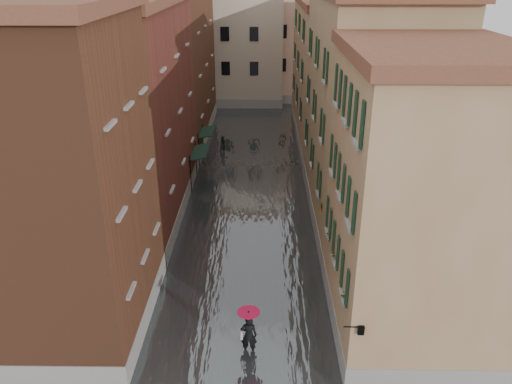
{
  "coord_description": "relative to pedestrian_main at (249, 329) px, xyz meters",
  "views": [
    {
      "loc": [
        0.92,
        -19.7,
        14.43
      ],
      "look_at": [
        0.58,
        5.36,
        3.0
      ],
      "focal_mm": 35.0,
      "sensor_mm": 36.0,
      "label": 1
    }
  ],
  "objects": [
    {
      "name": "building_left_mid",
      "position": [
        -7.42,
        12.92,
        5.02
      ],
      "size": [
        6.0,
        14.0,
        12.5
      ],
      "primitive_type": "cube",
      "color": "brown",
      "rests_on": "ground"
    },
    {
      "name": "awning_near",
      "position": [
        -3.9,
        17.01,
        1.24
      ],
      "size": [
        1.09,
        3.15,
        2.8
      ],
      "color": "black",
      "rests_on": "ground"
    },
    {
      "name": "building_right_near",
      "position": [
        6.58,
        1.92,
        4.52
      ],
      "size": [
        6.0,
        8.0,
        11.5
      ],
      "primitive_type": "cube",
      "color": "#946B4C",
      "rests_on": "ground"
    },
    {
      "name": "awning_far",
      "position": [
        -3.91,
        21.58,
        1.23
      ],
      "size": [
        1.09,
        2.82,
        2.8
      ],
      "color": "black",
      "rests_on": "ground"
    },
    {
      "name": "window_planters",
      "position": [
        3.7,
        4.36,
        2.28
      ],
      "size": [
        0.59,
        10.53,
        0.84
      ],
      "color": "#995C32",
      "rests_on": "ground"
    },
    {
      "name": "wall_lantern",
      "position": [
        3.91,
        -2.08,
        1.78
      ],
      "size": [
        0.71,
        0.22,
        0.35
      ],
      "color": "black",
      "rests_on": "ground"
    },
    {
      "name": "building_right_far",
      "position": [
        6.58,
        27.92,
        4.52
      ],
      "size": [
        6.0,
        16.0,
        11.5
      ],
      "primitive_type": "cube",
      "color": "#946B4C",
      "rests_on": "ground"
    },
    {
      "name": "floodwater",
      "position": [
        -0.42,
        16.92,
        -1.13
      ],
      "size": [
        10.0,
        60.0,
        0.2
      ],
      "primitive_type": "cube",
      "color": "#414548",
      "rests_on": "ground"
    },
    {
      "name": "ground",
      "position": [
        -0.42,
        3.92,
        -1.23
      ],
      "size": [
        120.0,
        120.0,
        0.0
      ],
      "primitive_type": "plane",
      "color": "#5A5A5C",
      "rests_on": "ground"
    },
    {
      "name": "pedestrian_far",
      "position": [
        -2.75,
        23.65,
        -0.48
      ],
      "size": [
        0.88,
        0.8,
        1.49
      ],
      "primitive_type": "imported",
      "rotation": [
        0.0,
        0.0,
        0.39
      ],
      "color": "black",
      "rests_on": "ground"
    },
    {
      "name": "building_left_near",
      "position": [
        -7.42,
        1.92,
        5.27
      ],
      "size": [
        6.0,
        8.0,
        13.0
      ],
      "primitive_type": "cube",
      "color": "brown",
      "rests_on": "ground"
    },
    {
      "name": "pedestrian_main",
      "position": [
        0.0,
        0.0,
        0.0
      ],
      "size": [
        0.93,
        0.93,
        2.06
      ],
      "color": "black",
      "rests_on": "ground"
    },
    {
      "name": "building_left_far",
      "position": [
        -7.42,
        27.92,
        5.77
      ],
      "size": [
        6.0,
        16.0,
        14.0
      ],
      "primitive_type": "cube",
      "color": "brown",
      "rests_on": "ground"
    },
    {
      "name": "building_right_mid",
      "position": [
        6.58,
        12.92,
        5.27
      ],
      "size": [
        6.0,
        14.0,
        13.0
      ],
      "primitive_type": "cube",
      "color": "#97785B",
      "rests_on": "ground"
    },
    {
      "name": "building_end_cream",
      "position": [
        -3.42,
        41.92,
        5.27
      ],
      "size": [
        12.0,
        9.0,
        13.0
      ],
      "primitive_type": "cube",
      "color": "#B2A08E",
      "rests_on": "ground"
    },
    {
      "name": "building_end_pink",
      "position": [
        5.58,
        43.92,
        4.77
      ],
      "size": [
        10.0,
        9.0,
        12.0
      ],
      "primitive_type": "cube",
      "color": "#D2AB93",
      "rests_on": "ground"
    }
  ]
}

